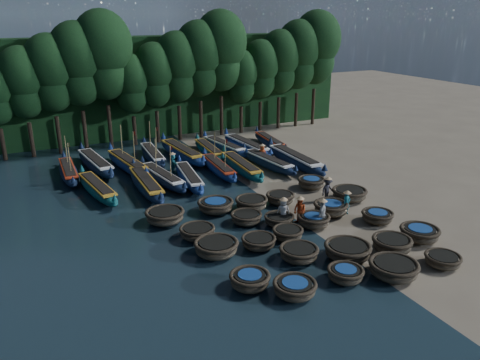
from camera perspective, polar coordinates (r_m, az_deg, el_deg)
name	(u,v)px	position (r m, az deg, el deg)	size (l,w,h in m)	color
ground	(280,209)	(30.81, 4.93, -3.54)	(120.00, 120.00, 0.00)	#7B705A
foliage_wall	(166,86)	(50.42, -8.96, 11.31)	(40.00, 3.00, 10.00)	black
coracle_1	(295,288)	(21.75, 6.70, -12.93)	(2.03, 2.03, 0.72)	brown
coracle_2	(345,274)	(23.22, 12.73, -11.10)	(1.78, 1.78, 0.69)	brown
coracle_3	(394,269)	(24.13, 18.22, -10.22)	(2.75, 2.75, 0.81)	brown
coracle_4	(443,260)	(26.02, 23.48, -8.91)	(1.93, 1.93, 0.63)	brown
coracle_5	(250,280)	(22.14, 1.20, -12.09)	(2.26, 2.26, 0.75)	brown
coracle_6	(299,253)	(24.59, 7.19, -8.81)	(2.44, 2.44, 0.75)	brown
coracle_7	(348,251)	(25.14, 12.98, -8.38)	(2.70, 2.70, 0.84)	brown
coracle_8	(392,244)	(26.43, 18.03, -7.44)	(2.58, 2.58, 0.84)	brown
coracle_9	(420,233)	(28.23, 21.04, -6.08)	(2.27, 2.27, 0.80)	brown
coracle_10	(216,247)	(24.90, -2.91, -8.20)	(2.51, 2.51, 0.81)	brown
coracle_11	(259,242)	(25.66, 2.28, -7.52)	(2.07, 2.07, 0.65)	brown
coracle_12	(288,233)	(26.61, 5.84, -6.49)	(1.78, 1.78, 0.71)	brown
coracle_13	(314,220)	(28.37, 8.97, -4.87)	(2.08, 2.08, 0.75)	brown
coracle_14	(377,216)	(29.82, 16.41, -4.26)	(2.19, 2.19, 0.71)	brown
coracle_15	(197,232)	(26.81, -5.23, -6.30)	(2.06, 2.06, 0.69)	brown
coracle_16	(246,218)	(28.45, 0.77, -4.61)	(2.33, 2.33, 0.70)	brown
coracle_17	(279,220)	(28.34, 4.79, -4.83)	(1.84, 1.84, 0.66)	brown
coracle_18	(331,208)	(30.19, 11.01, -3.35)	(2.65, 2.65, 0.83)	brown
coracle_19	(349,194)	(32.80, 13.20, -1.65)	(2.80, 2.80, 0.82)	brown
coracle_20	(165,216)	(28.87, -9.15, -4.33)	(2.64, 2.64, 0.84)	brown
coracle_21	(216,205)	(30.11, -3.00, -3.11)	(2.90, 2.90, 0.79)	brown
coracle_22	(251,203)	(30.42, 1.40, -2.82)	(2.59, 2.59, 0.81)	brown
coracle_23	(280,198)	(31.49, 4.93, -2.18)	(2.28, 2.28, 0.73)	brown
coracle_24	(311,182)	(34.48, 8.68, -0.30)	(2.04, 2.04, 0.80)	brown
long_boat_1	(97,188)	(34.32, -17.00, -0.97)	(2.32, 7.56, 1.34)	#0E5451
long_boat_2	(146,184)	(34.17, -11.37, -0.50)	(1.57, 8.18, 1.44)	#0F1939
long_boat_3	(162,177)	(35.55, -9.49, 0.36)	(2.39, 7.56, 3.24)	#0F1939
long_boat_4	(189,177)	(35.24, -6.22, 0.32)	(2.23, 7.45, 1.32)	navy
long_boat_5	(218,167)	(37.38, -2.65, 1.55)	(1.73, 7.37, 3.13)	navy
long_boat_6	(241,166)	(37.50, 0.14, 1.70)	(1.85, 8.08, 1.42)	#0E5451
long_boat_7	(268,162)	(38.74, 3.42, 2.21)	(2.15, 7.67, 1.36)	#0F1939
long_boat_8	(295,159)	(39.30, 6.71, 2.51)	(1.77, 9.04, 1.59)	#0F1939
long_boat_9	(69,171)	(38.74, -20.17, 0.98)	(1.45, 7.34, 3.12)	#0F1939
long_boat_10	(95,163)	(39.99, -17.21, 1.99)	(2.44, 8.47, 1.50)	#0F1939
long_boat_11	(127,163)	(39.27, -13.58, 2.00)	(2.53, 8.25, 3.53)	navy
long_boat_12	(153,155)	(41.38, -10.61, 3.04)	(1.81, 7.62, 3.24)	#0F1939
long_boat_13	(182,152)	(41.50, -7.11, 3.38)	(2.30, 8.72, 1.54)	navy
long_boat_14	(209,150)	(42.27, -3.80, 3.66)	(1.73, 7.38, 1.30)	#0E5451
long_boat_15	(224,146)	(43.33, -1.93, 4.12)	(2.30, 7.57, 1.34)	navy
long_boat_16	(247,146)	(43.25, 0.81, 4.18)	(1.99, 8.47, 1.49)	navy
long_boat_17	(270,142)	(45.05, 3.67, 4.67)	(2.10, 7.32, 1.30)	#0F1939
fisherman_0	(283,210)	(28.42, 5.31, -3.69)	(0.94, 0.82, 1.82)	beige
fisherman_1	(347,201)	(30.35, 12.88, -2.55)	(0.57, 0.52, 1.72)	#1B6774
fisherman_2	(300,210)	(28.36, 7.30, -3.71)	(0.85, 0.99, 1.95)	#C3441A
fisherman_3	(328,189)	(32.19, 10.64, -1.09)	(1.20, 0.87, 1.87)	black
fisherman_4	(322,213)	(28.13, 10.00, -3.99)	(1.11, 0.96, 1.99)	beige
fisherman_5	(173,163)	(37.76, -8.19, 2.11)	(0.57, 1.54, 1.83)	#1B6774
fisherman_6	(262,153)	(40.19, 2.73, 3.35)	(0.88, 0.87, 1.74)	#C3441A
tree_1	(23,82)	(44.52, -24.97, 10.82)	(4.09, 4.09, 9.65)	black
tree_2	(50,72)	(44.56, -22.11, 12.09)	(4.51, 4.51, 10.63)	black
tree_3	(77,63)	(44.73, -19.23, 13.33)	(4.92, 4.92, 11.60)	black
tree_4	(103,54)	(45.02, -16.35, 14.52)	(5.34, 5.34, 12.58)	black
tree_5	(131,83)	(45.77, -13.15, 11.44)	(3.68, 3.68, 8.68)	black
tree_6	(154,74)	(46.26, -10.38, 12.56)	(4.09, 4.09, 9.65)	black
tree_7	(177,66)	(46.86, -7.66, 13.62)	(4.51, 4.51, 10.63)	black
tree_8	(199,58)	(47.58, -4.99, 14.62)	(4.92, 4.92, 11.60)	black
tree_9	(221,50)	(48.41, -2.39, 15.56)	(5.34, 5.34, 12.58)	black
tree_10	(241,76)	(49.64, 0.15, 12.54)	(3.68, 3.68, 8.68)	black
tree_11	(261,68)	(50.61, 2.55, 13.43)	(4.09, 4.09, 9.65)	black
tree_12	(280,61)	(51.68, 4.87, 14.26)	(4.51, 4.51, 10.63)	black
tree_13	(298,54)	(52.84, 7.11, 15.03)	(4.92, 4.92, 11.60)	black
tree_14	(316,47)	(54.07, 9.27, 15.75)	(5.34, 5.34, 12.58)	black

